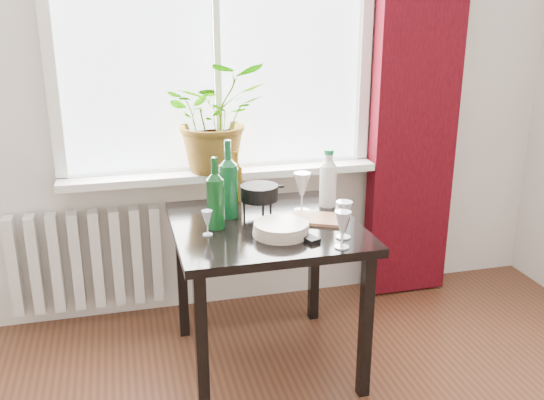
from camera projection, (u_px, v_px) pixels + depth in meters
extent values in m
cube|color=white|center=(215.00, 25.00, 3.13)|extent=(1.72, 0.08, 1.62)
cube|color=silver|center=(222.00, 173.00, 3.31)|extent=(1.72, 0.20, 0.04)
cube|color=#35040B|center=(417.00, 80.00, 3.40)|extent=(0.50, 0.12, 2.56)
cube|color=silver|center=(87.00, 260.00, 3.30)|extent=(0.80, 0.10, 0.55)
cube|color=black|center=(266.00, 227.00, 2.81)|extent=(0.85, 0.85, 0.04)
cube|color=black|center=(202.00, 349.00, 2.51)|extent=(0.05, 0.05, 0.70)
cube|color=black|center=(182.00, 275.00, 3.18)|extent=(0.05, 0.05, 0.70)
cube|color=black|center=(366.00, 327.00, 2.68)|extent=(0.05, 0.05, 0.70)
cube|color=black|center=(314.00, 261.00, 3.35)|extent=(0.05, 0.05, 0.70)
imported|color=#247F21|center=(216.00, 116.00, 3.20)|extent=(0.55, 0.48, 0.59)
cylinder|color=beige|center=(281.00, 229.00, 2.66)|extent=(0.30, 0.30, 0.05)
cube|color=black|center=(303.00, 236.00, 2.63)|extent=(0.11, 0.18, 0.02)
cube|color=#A4684A|center=(320.00, 219.00, 2.84)|extent=(0.32, 0.28, 0.01)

